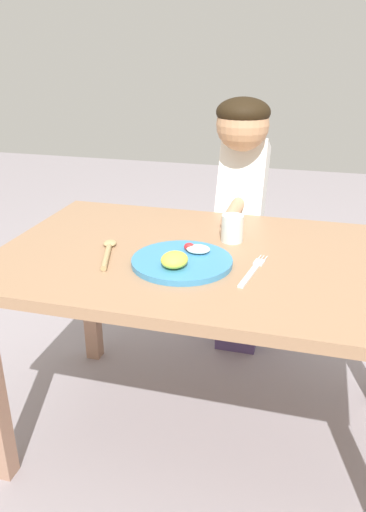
{
  "coord_description": "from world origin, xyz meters",
  "views": [
    {
      "loc": [
        0.25,
        -1.27,
        1.21
      ],
      "look_at": [
        -0.07,
        -0.08,
        0.68
      ],
      "focal_mm": 34.55,
      "sensor_mm": 36.0,
      "label": 1
    }
  ],
  "objects_px": {
    "plate": "(182,260)",
    "person": "(241,219)",
    "spoon": "(108,251)",
    "drinking_cup": "(232,228)",
    "fork": "(253,271)"
  },
  "relations": [
    {
      "from": "plate",
      "to": "person",
      "type": "xyz_separation_m",
      "value": [
        0.07,
        0.62,
        -0.08
      ]
    },
    {
      "from": "spoon",
      "to": "drinking_cup",
      "type": "distance_m",
      "value": 0.38
    },
    {
      "from": "fork",
      "to": "spoon",
      "type": "xyz_separation_m",
      "value": [
        -0.42,
        0.02,
        0.0
      ]
    },
    {
      "from": "spoon",
      "to": "person",
      "type": "relative_size",
      "value": 0.2
    },
    {
      "from": "fork",
      "to": "drinking_cup",
      "type": "relative_size",
      "value": 2.61
    },
    {
      "from": "spoon",
      "to": "person",
      "type": "xyz_separation_m",
      "value": [
        0.29,
        0.59,
        -0.07
      ]
    },
    {
      "from": "plate",
      "to": "drinking_cup",
      "type": "distance_m",
      "value": 0.24
    },
    {
      "from": "plate",
      "to": "spoon",
      "type": "bearing_deg",
      "value": 174.42
    },
    {
      "from": "fork",
      "to": "spoon",
      "type": "relative_size",
      "value": 1.04
    },
    {
      "from": "plate",
      "to": "fork",
      "type": "xyz_separation_m",
      "value": [
        0.19,
        0.01,
        -0.01
      ]
    },
    {
      "from": "plate",
      "to": "spoon",
      "type": "height_order",
      "value": "plate"
    },
    {
      "from": "drinking_cup",
      "to": "person",
      "type": "relative_size",
      "value": 0.08
    },
    {
      "from": "fork",
      "to": "drinking_cup",
      "type": "xyz_separation_m",
      "value": [
        -0.09,
        0.2,
        0.04
      ]
    },
    {
      "from": "spoon",
      "to": "person",
      "type": "distance_m",
      "value": 0.67
    },
    {
      "from": "plate",
      "to": "drinking_cup",
      "type": "xyz_separation_m",
      "value": [
        0.1,
        0.21,
        0.03
      ]
    }
  ]
}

